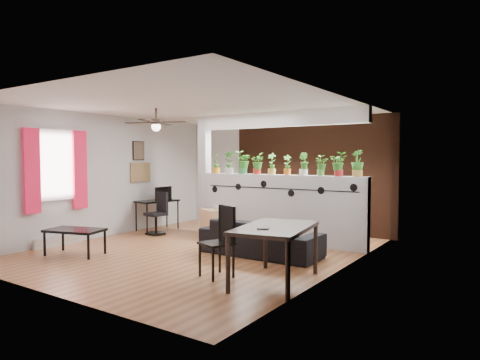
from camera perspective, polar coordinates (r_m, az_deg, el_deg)
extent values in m
cube|color=brown|center=(7.93, -5.24, -9.68)|extent=(6.30, 7.10, 0.10)
cube|color=#B7B7BA|center=(10.27, 5.44, 0.81)|extent=(6.30, 0.04, 2.90)
cube|color=#B7B7BA|center=(5.74, -24.72, -1.17)|extent=(6.30, 0.04, 2.90)
cube|color=#B7B7BA|center=(9.62, -17.46, 0.54)|extent=(0.04, 7.10, 2.90)
cube|color=#B7B7BA|center=(6.42, 13.12, -0.56)|extent=(0.04, 7.10, 2.90)
cube|color=white|center=(7.80, -5.34, 10.06)|extent=(6.30, 7.10, 0.10)
cube|color=#BCBCC1|center=(8.60, 5.26, -3.79)|extent=(3.60, 0.18, 1.35)
cube|color=white|center=(8.58, 5.32, 8.07)|extent=(3.60, 0.18, 0.30)
cube|color=#BCBCC1|center=(9.61, -4.76, 0.67)|extent=(0.22, 0.20, 2.60)
cube|color=brown|center=(9.86, 9.38, 0.69)|extent=(3.90, 0.05, 2.60)
cube|color=black|center=(8.48, 4.96, -1.14)|extent=(3.31, 0.01, 0.02)
cylinder|color=black|center=(9.33, -3.39, -1.24)|extent=(0.14, 0.01, 0.14)
cylinder|color=black|center=(8.97, -0.24, -0.90)|extent=(0.14, 0.01, 0.14)
cylinder|color=black|center=(8.63, 3.16, -0.53)|extent=(0.14, 0.01, 0.14)
cylinder|color=black|center=(8.34, 6.82, -1.77)|extent=(0.14, 0.01, 0.14)
cylinder|color=black|center=(8.07, 10.75, -1.39)|extent=(0.14, 0.01, 0.14)
cylinder|color=black|center=(7.84, 14.92, -0.98)|extent=(0.14, 0.01, 0.14)
cube|color=white|center=(8.89, -23.40, 1.85)|extent=(0.02, 0.95, 1.25)
cube|color=white|center=(8.88, -23.35, 1.85)|extent=(0.04, 1.05, 1.35)
cube|color=red|center=(8.58, -26.00, 1.10)|extent=(0.06, 0.30, 1.55)
cube|color=red|center=(9.13, -20.56, 1.30)|extent=(0.06, 0.30, 1.55)
cube|color=beige|center=(8.99, -23.05, -7.49)|extent=(0.08, 1.00, 0.18)
cube|color=olive|center=(10.21, -13.14, 1.01)|extent=(0.03, 0.60, 0.45)
cube|color=#8C7259|center=(10.17, -13.38, 3.82)|extent=(0.03, 0.30, 0.40)
cube|color=black|center=(10.17, -13.40, 3.82)|extent=(0.02, 0.34, 0.44)
cylinder|color=black|center=(8.10, -11.14, 8.69)|extent=(0.04, 0.04, 0.20)
cylinder|color=black|center=(8.08, -11.12, 7.63)|extent=(0.18, 0.18, 0.10)
sphere|color=white|center=(8.08, -11.12, 6.99)|extent=(0.17, 0.17, 0.17)
cube|color=black|center=(7.95, -8.88, 7.66)|extent=(0.55, 0.29, 0.01)
cube|color=black|center=(8.39, -10.13, 7.40)|extent=(0.29, 0.55, 0.01)
cube|color=black|center=(8.23, -13.29, 7.45)|extent=(0.55, 0.29, 0.01)
cube|color=black|center=(7.78, -12.20, 7.73)|extent=(0.29, 0.55, 0.01)
cylinder|color=orange|center=(9.41, -3.19, 1.29)|extent=(0.16, 0.16, 0.12)
imported|color=#1F5E1A|center=(9.40, -3.20, 2.61)|extent=(0.26, 0.29, 0.35)
cylinder|color=silver|center=(9.20, -1.45, 1.26)|extent=(0.18, 0.18, 0.12)
imported|color=#1F5E1A|center=(9.20, -1.45, 2.72)|extent=(0.33, 0.33, 0.39)
cylinder|color=#308442|center=(9.00, 0.37, 1.22)|extent=(0.18, 0.18, 0.12)
imported|color=#1F5E1A|center=(9.00, 0.37, 2.71)|extent=(0.33, 0.33, 0.39)
cylinder|color=#B3261C|center=(8.81, 2.28, 1.18)|extent=(0.16, 0.16, 0.12)
imported|color=#1F5E1A|center=(8.81, 2.28, 2.55)|extent=(0.29, 0.29, 0.34)
cylinder|color=gold|center=(8.63, 4.26, 1.13)|extent=(0.16, 0.16, 0.12)
imported|color=#1F5E1A|center=(8.63, 4.27, 2.51)|extent=(0.24, 0.20, 0.33)
cylinder|color=orange|center=(8.46, 6.33, 1.09)|extent=(0.14, 0.14, 0.12)
imported|color=#1F5E1A|center=(8.46, 6.33, 2.36)|extent=(0.24, 0.22, 0.30)
cylinder|color=white|center=(8.31, 8.47, 1.04)|extent=(0.16, 0.16, 0.12)
imported|color=#1F5E1A|center=(8.30, 8.48, 2.50)|extent=(0.28, 0.25, 0.34)
cylinder|color=#4C9837|center=(8.16, 10.70, 0.98)|extent=(0.13, 0.13, 0.12)
imported|color=#1F5E1A|center=(8.16, 10.71, 2.28)|extent=(0.22, 0.18, 0.29)
cylinder|color=red|center=(8.03, 13.00, 0.93)|extent=(0.16, 0.16, 0.12)
imported|color=#1F5E1A|center=(8.03, 13.02, 2.44)|extent=(0.28, 0.25, 0.35)
cylinder|color=gold|center=(7.91, 15.37, 0.87)|extent=(0.18, 0.18, 0.12)
imported|color=#1F5E1A|center=(7.91, 15.40, 2.54)|extent=(0.30, 0.32, 0.38)
imported|color=black|center=(7.48, 2.78, -7.76)|extent=(2.01, 0.81, 0.59)
cube|color=tan|center=(9.08, -3.41, -5.80)|extent=(0.61, 0.58, 0.60)
imported|color=gray|center=(9.00, -3.16, -3.64)|extent=(0.14, 0.14, 0.09)
cube|color=black|center=(10.16, -10.97, -2.77)|extent=(0.64, 1.03, 0.04)
cylinder|color=black|center=(10.12, -13.68, -4.81)|extent=(0.03, 0.03, 0.66)
cylinder|color=black|center=(9.78, -12.29, -5.06)|extent=(0.03, 0.03, 0.66)
cylinder|color=black|center=(10.64, -9.73, -4.39)|extent=(0.03, 0.03, 0.66)
cylinder|color=black|center=(10.31, -8.28, -4.61)|extent=(0.03, 0.03, 0.66)
imported|color=black|center=(10.26, -10.39, -2.13)|extent=(0.30, 0.05, 0.17)
cylinder|color=black|center=(9.61, -11.13, -6.96)|extent=(0.47, 0.47, 0.04)
cylinder|color=black|center=(9.58, -11.15, -5.78)|extent=(0.05, 0.05, 0.40)
cube|color=black|center=(9.55, -11.16, -4.48)|extent=(0.44, 0.44, 0.06)
cube|color=black|center=(9.62, -10.33, -2.88)|extent=(0.37, 0.11, 0.44)
cube|color=black|center=(5.79, 4.73, -6.39)|extent=(1.09, 1.54, 0.05)
cylinder|color=black|center=(5.41, -1.62, -11.22)|extent=(0.06, 0.06, 0.72)
cylinder|color=black|center=(5.14, 6.40, -12.02)|extent=(0.06, 0.06, 0.72)
cylinder|color=black|center=(6.61, 3.41, -8.61)|extent=(0.06, 0.06, 0.72)
cylinder|color=black|center=(6.39, 10.04, -9.07)|extent=(0.06, 0.06, 0.72)
imported|color=gray|center=(5.58, 2.31, -6.37)|extent=(0.23, 0.26, 0.02)
cube|color=black|center=(6.10, -3.16, -8.44)|extent=(0.52, 0.52, 0.03)
cube|color=black|center=(6.15, -1.75, -5.81)|extent=(0.37, 0.16, 0.51)
cube|color=black|center=(6.20, -5.38, -10.53)|extent=(0.03, 0.03, 0.48)
cube|color=black|center=(5.92, -3.63, -11.17)|extent=(0.03, 0.03, 0.48)
cube|color=black|center=(6.33, -2.72, -7.91)|extent=(0.03, 0.03, 0.98)
cube|color=black|center=(6.06, -0.89, -8.41)|extent=(0.03, 0.03, 0.98)
cube|color=black|center=(7.99, -21.16, -6.27)|extent=(1.08, 0.79, 0.04)
cylinder|color=black|center=(8.14, -24.61, -7.79)|extent=(0.04, 0.04, 0.41)
cylinder|color=black|center=(7.59, -19.56, -8.46)|extent=(0.04, 0.04, 0.41)
cylinder|color=black|center=(8.48, -22.54, -7.32)|extent=(0.04, 0.04, 0.41)
cylinder|color=black|center=(7.95, -17.57, -7.91)|extent=(0.04, 0.04, 0.41)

